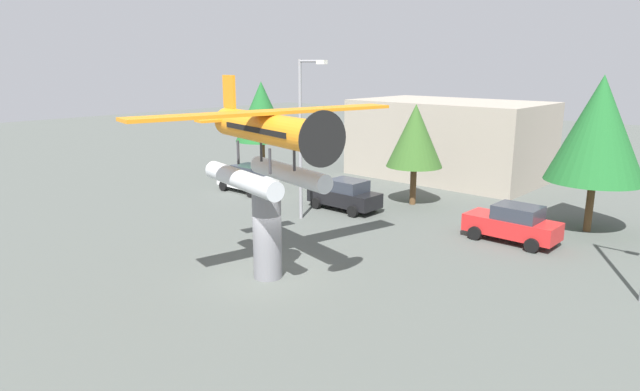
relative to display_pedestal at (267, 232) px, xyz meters
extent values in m
plane|color=#515651|center=(0.00, 0.00, -1.81)|extent=(140.00, 140.00, 0.00)
cylinder|color=slate|center=(0.00, 0.00, 0.00)|extent=(1.10, 1.10, 3.63)
cylinder|color=silver|center=(-0.22, -0.98, 2.16)|extent=(4.84, 1.72, 0.70)
cylinder|color=#333338|center=(1.06, -0.75, 2.96)|extent=(0.12, 0.12, 0.90)
cylinder|color=#333338|center=(-1.28, -0.23, 2.96)|extent=(0.12, 0.12, 0.90)
cylinder|color=silver|center=(0.22, 0.98, 2.16)|extent=(4.84, 1.72, 0.70)
cylinder|color=#333338|center=(1.28, 0.23, 2.96)|extent=(0.12, 0.12, 0.90)
cylinder|color=#333338|center=(-1.06, 0.75, 2.96)|extent=(0.12, 0.12, 0.90)
cylinder|color=orange|center=(0.00, 0.00, 3.96)|extent=(6.29, 2.41, 1.10)
cube|color=black|center=(0.20, -0.04, 3.96)|extent=(4.48, 2.05, 0.20)
cone|color=#262628|center=(3.17, -0.70, 3.96)|extent=(0.87, 1.01, 0.88)
cylinder|color=black|center=(3.56, -0.79, 3.96)|extent=(0.43, 1.77, 1.80)
cube|color=orange|center=(0.39, -0.09, 4.57)|extent=(3.32, 10.39, 0.12)
cube|color=orange|center=(-2.73, 0.60, 4.06)|extent=(1.29, 2.89, 0.10)
cube|color=orange|center=(-2.73, 0.60, 5.16)|extent=(0.90, 0.31, 1.30)
cube|color=white|center=(-11.81, 9.02, -1.09)|extent=(4.20, 1.70, 0.80)
cube|color=#2D333D|center=(-11.56, 9.02, -0.37)|extent=(2.00, 1.56, 0.64)
cylinder|color=black|center=(-13.16, 9.92, -1.49)|extent=(0.64, 0.22, 0.64)
cylinder|color=black|center=(-13.16, 8.12, -1.49)|extent=(0.64, 0.22, 0.64)
cylinder|color=black|center=(-10.46, 9.92, -1.49)|extent=(0.64, 0.22, 0.64)
cylinder|color=black|center=(-10.46, 8.12, -1.49)|extent=(0.64, 0.22, 0.64)
cube|color=black|center=(-4.30, 9.76, -1.09)|extent=(4.20, 1.70, 0.80)
cube|color=#2D333D|center=(-4.05, 9.76, -0.37)|extent=(2.00, 1.56, 0.64)
cylinder|color=black|center=(-5.65, 10.66, -1.49)|extent=(0.64, 0.22, 0.64)
cylinder|color=black|center=(-5.65, 8.86, -1.49)|extent=(0.64, 0.22, 0.64)
cylinder|color=black|center=(-2.95, 10.66, -1.49)|extent=(0.64, 0.22, 0.64)
cylinder|color=black|center=(-2.95, 8.86, -1.49)|extent=(0.64, 0.22, 0.64)
cube|color=red|center=(5.10, 10.59, -1.09)|extent=(4.20, 1.70, 0.80)
cube|color=#2D333D|center=(5.35, 10.59, -0.37)|extent=(2.00, 1.56, 0.64)
cylinder|color=black|center=(3.75, 11.49, -1.49)|extent=(0.64, 0.22, 0.64)
cylinder|color=black|center=(3.75, 9.69, -1.49)|extent=(0.64, 0.22, 0.64)
cylinder|color=black|center=(6.45, 11.49, -1.49)|extent=(0.64, 0.22, 0.64)
cylinder|color=black|center=(6.45, 9.69, -1.49)|extent=(0.64, 0.22, 0.64)
cylinder|color=gray|center=(-4.86, 6.82, 2.33)|extent=(0.18, 0.18, 8.29)
cylinder|color=gray|center=(-4.06, 6.82, 6.37)|extent=(1.60, 0.12, 0.12)
cube|color=silver|center=(-3.36, 6.82, 6.32)|extent=(0.50, 0.28, 0.20)
cube|color=#9E9384|center=(-4.73, 22.00, 0.93)|extent=(13.03, 7.92, 5.49)
cylinder|color=brown|center=(-15.17, 13.38, -0.54)|extent=(0.36, 0.36, 2.54)
cone|color=#1E6028|center=(-15.17, 13.38, 2.88)|extent=(3.87, 3.87, 4.30)
cylinder|color=brown|center=(-2.13, 13.45, -0.68)|extent=(0.36, 0.36, 2.26)
cone|color=#335B23|center=(-2.13, 13.45, 2.24)|extent=(3.23, 3.23, 3.59)
cylinder|color=brown|center=(7.22, 14.70, -0.55)|extent=(0.36, 0.36, 2.54)
cone|color=#1E6028|center=(7.22, 14.70, 3.25)|extent=(4.55, 4.55, 5.05)
camera|label=1|loc=(15.01, -13.50, 6.26)|focal=30.95mm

